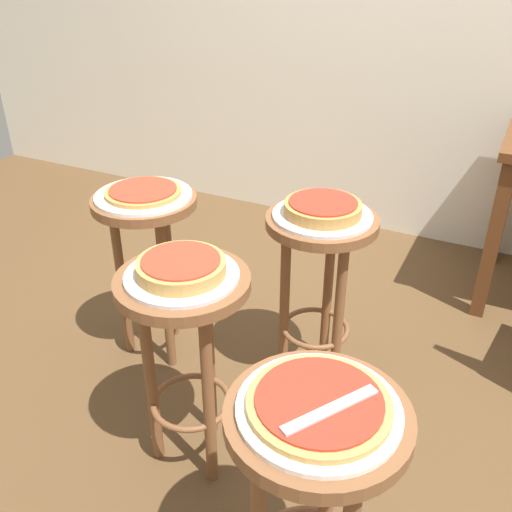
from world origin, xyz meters
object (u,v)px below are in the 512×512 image
(pizza_foreground, at_px, (319,403))
(pizza_server_knife, at_px, (330,409))
(serving_plate_foreground, at_px, (319,409))
(serving_plate_rear, at_px, (322,215))
(stool_middle, at_px, (186,330))
(serving_plate_leftside, at_px, (144,196))
(pizza_rear, at_px, (323,208))
(pizza_leftside, at_px, (143,191))
(stool_rear, at_px, (319,263))
(pizza_middle, at_px, (181,267))
(serving_plate_middle, at_px, (182,276))
(stool_foreground, at_px, (314,473))
(stool_leftside, at_px, (148,241))

(pizza_foreground, relative_size, pizza_server_knife, 1.32)
(serving_plate_foreground, distance_m, serving_plate_rear, 0.90)
(stool_middle, relative_size, serving_plate_leftside, 1.96)
(pizza_foreground, relative_size, serving_plate_leftside, 0.83)
(pizza_server_knife, bearing_deg, serving_plate_rear, 53.68)
(serving_plate_foreground, distance_m, pizza_rear, 0.90)
(serving_plate_foreground, height_order, pizza_leftside, pizza_leftside)
(stool_middle, relative_size, stool_rear, 1.00)
(pizza_middle, bearing_deg, stool_middle, 0.00)
(serving_plate_middle, bearing_deg, serving_plate_rear, 68.37)
(serving_plate_foreground, relative_size, serving_plate_middle, 1.04)
(serving_plate_foreground, relative_size, serving_plate_rear, 0.98)
(stool_foreground, relative_size, serving_plate_foreground, 2.07)
(stool_middle, bearing_deg, stool_leftside, 136.16)
(pizza_leftside, xyz_separation_m, serving_plate_rear, (0.64, 0.13, -0.02))
(pizza_server_knife, bearing_deg, stool_foreground, 88.77)
(serving_plate_foreground, bearing_deg, serving_plate_rear, 109.90)
(stool_foreground, xyz_separation_m, stool_middle, (-0.52, 0.31, 0.00))
(pizza_foreground, distance_m, stool_rear, 0.93)
(stool_foreground, xyz_separation_m, pizza_server_knife, (0.03, -0.02, 0.22))
(pizza_rear, bearing_deg, serving_plate_middle, -111.63)
(pizza_leftside, xyz_separation_m, pizza_rear, (0.64, 0.13, 0.01))
(stool_middle, relative_size, serving_plate_middle, 2.15)
(stool_middle, bearing_deg, serving_plate_foreground, -30.90)
(serving_plate_leftside, bearing_deg, stool_middle, -43.84)
(stool_middle, bearing_deg, pizza_rear, 68.37)
(pizza_foreground, height_order, serving_plate_middle, pizza_foreground)
(stool_foreground, bearing_deg, pizza_leftside, 142.71)
(stool_rear, distance_m, pizza_server_knife, 0.96)
(serving_plate_foreground, relative_size, pizza_server_knife, 1.51)
(serving_plate_foreground, xyz_separation_m, serving_plate_middle, (-0.52, 0.31, 0.00))
(pizza_middle, bearing_deg, pizza_server_knife, -31.06)
(stool_foreground, relative_size, serving_plate_rear, 2.04)
(stool_foreground, xyz_separation_m, pizza_leftside, (-0.95, 0.72, 0.20))
(stool_rear, bearing_deg, pizza_rear, 0.00)
(pizza_foreground, height_order, serving_plate_leftside, pizza_foreground)
(pizza_leftside, xyz_separation_m, pizza_server_knife, (0.98, -0.74, 0.01))
(pizza_middle, height_order, serving_plate_rear, pizza_middle)
(stool_foreground, relative_size, stool_middle, 1.00)
(pizza_leftside, bearing_deg, stool_foreground, -37.29)
(serving_plate_foreground, bearing_deg, pizza_server_knife, -33.69)
(stool_rear, distance_m, serving_plate_rear, 0.19)
(pizza_rear, bearing_deg, serving_plate_foreground, -70.10)
(stool_middle, xyz_separation_m, pizza_rear, (0.21, 0.54, 0.21))
(serving_plate_foreground, height_order, pizza_rear, pizza_rear)
(serving_plate_rear, bearing_deg, pizza_middle, -111.63)
(stool_rear, distance_m, pizza_rear, 0.21)
(pizza_rear, height_order, pizza_server_knife, pizza_rear)
(stool_foreground, bearing_deg, pizza_rear, 109.90)
(serving_plate_leftside, bearing_deg, pizza_foreground, -37.29)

